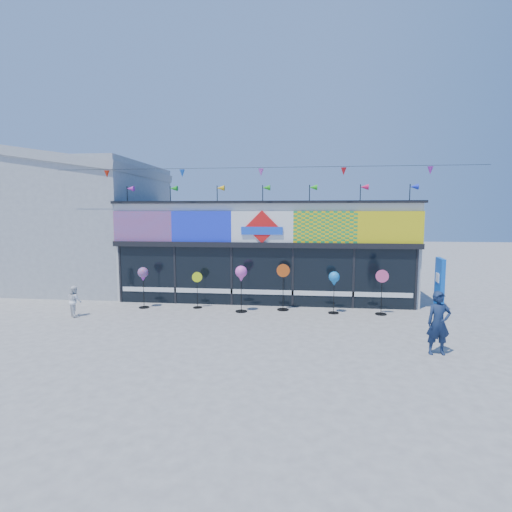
% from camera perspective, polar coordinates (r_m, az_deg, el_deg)
% --- Properties ---
extents(ground, '(80.00, 80.00, 0.00)m').
position_cam_1_polar(ground, '(12.54, -0.76, -10.68)').
color(ground, slate).
rests_on(ground, ground).
extents(kite_shop, '(16.00, 5.70, 5.31)m').
position_cam_1_polar(kite_shop, '(17.98, 1.68, 1.13)').
color(kite_shop, silver).
rests_on(kite_shop, ground).
extents(neighbour_building, '(8.18, 7.20, 6.87)m').
position_cam_1_polar(neighbour_building, '(22.16, -24.85, 4.52)').
color(neighbour_building, '#ABAEB0').
rests_on(neighbour_building, ground).
extents(blue_sign, '(0.23, 0.99, 1.95)m').
position_cam_1_polar(blue_sign, '(16.48, 24.74, -3.65)').
color(blue_sign, blue).
rests_on(blue_sign, ground).
extents(spinner_0, '(0.40, 0.40, 1.57)m').
position_cam_1_polar(spinner_0, '(15.83, -15.83, -2.69)').
color(spinner_0, black).
rests_on(spinner_0, ground).
extents(spinner_1, '(0.39, 0.35, 1.39)m').
position_cam_1_polar(spinner_1, '(15.47, -8.39, -4.69)').
color(spinner_1, black).
rests_on(spinner_1, ground).
extents(spinner_2, '(0.43, 0.43, 1.71)m').
position_cam_1_polar(spinner_2, '(14.60, -2.13, -2.74)').
color(spinner_2, black).
rests_on(spinner_2, ground).
extents(spinner_3, '(0.49, 0.44, 1.74)m').
position_cam_1_polar(spinner_3, '(14.96, 3.89, -4.28)').
color(spinner_3, black).
rests_on(spinner_3, ground).
extents(spinner_4, '(0.39, 0.39, 1.53)m').
position_cam_1_polar(spinner_4, '(14.68, 11.10, -3.38)').
color(spinner_4, black).
rests_on(spinner_4, ground).
extents(spinner_5, '(0.46, 0.41, 1.62)m').
position_cam_1_polar(spinner_5, '(14.99, 17.51, -4.79)').
color(spinner_5, black).
rests_on(spinner_5, ground).
extents(adult_man, '(0.63, 0.44, 1.65)m').
position_cam_1_polar(adult_man, '(11.39, 24.62, -8.70)').
color(adult_man, '#152343').
rests_on(adult_man, ground).
extents(child, '(0.60, 0.58, 1.09)m').
position_cam_1_polar(child, '(15.51, -24.47, -5.87)').
color(child, white).
rests_on(child, ground).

